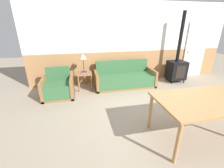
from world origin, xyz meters
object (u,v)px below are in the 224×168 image
object	(u,v)px
couch	(124,79)
table_lamp	(83,58)
armchair	(58,88)
wood_stove	(177,67)
side_table	(84,76)
dining_table	(205,103)

from	to	relation	value
couch	table_lamp	xyz separation A→B (m)	(-1.32, 0.12, 0.76)
armchair	wood_stove	size ratio (longest dim) A/B	0.36
side_table	dining_table	xyz separation A→B (m)	(1.96, -2.71, 0.27)
couch	armchair	distance (m)	2.13
armchair	side_table	world-z (taller)	armchair
table_lamp	dining_table	xyz separation A→B (m)	(1.96, -2.79, -0.30)
side_table	table_lamp	xyz separation A→B (m)	(-0.00, 0.08, 0.58)
couch	armchair	bearing A→B (deg)	-170.77
dining_table	wood_stove	world-z (taller)	wood_stove
couch	side_table	world-z (taller)	couch
side_table	dining_table	size ratio (longest dim) A/B	0.32
dining_table	wood_stove	distance (m)	3.02
couch	side_table	xyz separation A→B (m)	(-1.32, 0.04, 0.18)
table_lamp	wood_stove	world-z (taller)	wood_stove
couch	wood_stove	bearing A→B (deg)	1.13
armchair	table_lamp	size ratio (longest dim) A/B	1.44
side_table	armchair	bearing A→B (deg)	-153.66
side_table	wood_stove	world-z (taller)	wood_stove
table_lamp	wood_stove	xyz separation A→B (m)	(3.29, -0.09, -0.47)
side_table	dining_table	world-z (taller)	dining_table
armchair	side_table	xyz separation A→B (m)	(0.78, 0.38, 0.18)
dining_table	table_lamp	bearing A→B (deg)	125.09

